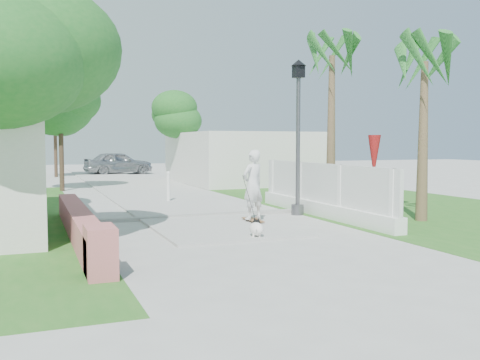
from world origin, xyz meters
name	(u,v)px	position (x,y,z in m)	size (l,w,h in m)	color
ground	(297,262)	(0.00, 0.00, 0.00)	(90.00, 90.00, 0.00)	#B7B7B2
path_strip	(118,182)	(0.00, 20.00, 0.03)	(3.20, 36.00, 0.06)	#B7B7B2
curb	(196,216)	(0.00, 6.00, 0.05)	(6.50, 0.25, 0.10)	#999993
grass_right	(366,200)	(7.00, 8.00, 0.01)	(8.00, 20.00, 0.01)	#296620
pink_wall	(81,226)	(-3.30, 3.55, 0.31)	(0.45, 8.20, 0.80)	#C16366
lattice_fence	(321,197)	(3.40, 5.00, 0.54)	(0.35, 7.00, 1.50)	white
building_right	(239,158)	(6.00, 18.00, 1.30)	(6.00, 8.00, 2.60)	silver
street_lamp	(298,131)	(2.90, 5.50, 2.43)	(0.44, 0.44, 4.44)	#59595E
bollard	(168,186)	(0.20, 10.00, 0.58)	(0.14, 0.14, 1.09)	white
patio_umbrella	(374,157)	(4.80, 4.50, 1.69)	(0.36, 0.36, 2.30)	#59595E
tree_left_near	(15,51)	(-4.48, 2.98, 3.82)	(3.60, 3.60, 5.28)	#4C3826
tree_path_left	(61,102)	(-2.98, 15.98, 3.82)	(3.40, 3.40, 5.23)	#4C3826
tree_path_right	(178,116)	(3.22, 19.98, 3.49)	(3.00, 3.00, 4.79)	#4C3826
tree_path_far	(55,114)	(-2.78, 25.98, 3.82)	(3.20, 3.20, 5.17)	#4C3826
palm_far	(332,66)	(4.60, 6.50, 4.48)	(1.80, 1.80, 5.30)	brown
palm_near	(425,71)	(5.40, 3.20, 3.95)	(1.80, 1.80, 4.70)	brown
skateboarder	(249,193)	(0.70, 3.83, 0.85)	(1.17, 2.32, 1.90)	brown
dog	(256,228)	(0.27, 2.39, 0.23)	(0.43, 0.59, 0.42)	white
parked_car	(118,163)	(1.20, 27.67, 0.75)	(1.77, 4.41, 1.50)	#A2A3A9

